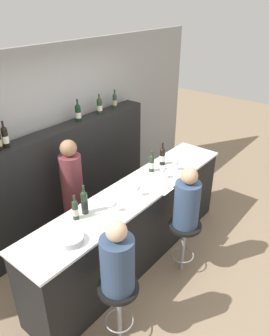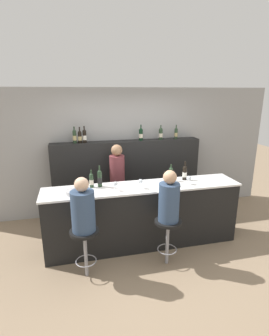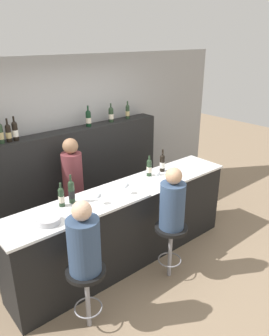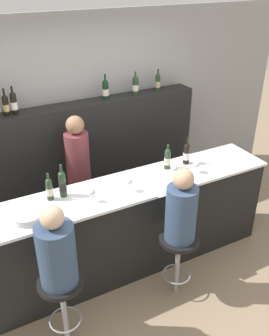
{
  "view_description": "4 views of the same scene",
  "coord_description": "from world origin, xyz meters",
  "px_view_note": "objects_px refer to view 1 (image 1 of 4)",
  "views": [
    {
      "loc": [
        -2.59,
        -1.8,
        3.15
      ],
      "look_at": [
        -0.1,
        0.21,
        1.43
      ],
      "focal_mm": 35.0,
      "sensor_mm": 36.0,
      "label": 1
    },
    {
      "loc": [
        -1.07,
        -3.54,
        2.51
      ],
      "look_at": [
        -0.14,
        0.3,
        1.36
      ],
      "focal_mm": 28.0,
      "sensor_mm": 36.0,
      "label": 2
    },
    {
      "loc": [
        -2.3,
        -2.59,
        2.83
      ],
      "look_at": [
        0.09,
        0.22,
        1.35
      ],
      "focal_mm": 35.0,
      "sensor_mm": 36.0,
      "label": 3
    },
    {
      "loc": [
        -1.52,
        -2.64,
        3.06
      ],
      "look_at": [
        0.03,
        0.27,
        1.25
      ],
      "focal_mm": 40.0,
      "sensor_mm": 36.0,
      "label": 4
    }
  ],
  "objects_px": {
    "bar_stool_right": "(184,234)",
    "wine_bottle_backbar_2": "(5,137)",
    "wine_bottle_counter_2": "(151,163)",
    "guest_seated_right": "(187,201)",
    "wine_glass_2": "(163,171)",
    "wine_bottle_counter_0": "(75,209)",
    "wine_bottle_backbar_5": "(115,101)",
    "guest_seated_left": "(117,261)",
    "wine_glass_3": "(176,163)",
    "wine_bottle_backbar_4": "(99,106)",
    "wine_glass_1": "(137,188)",
    "wine_bottle_counter_1": "(84,202)",
    "wine_bottle_backbar_3": "(78,113)",
    "wine_glass_0": "(114,204)",
    "bartender": "(74,199)",
    "metal_bowl": "(71,239)",
    "bar_stool_left": "(119,298)",
    "wine_bottle_counter_3": "(162,156)"
  },
  "relations": [
    {
      "from": "wine_bottle_backbar_4",
      "to": "wine_glass_3",
      "type": "distance_m",
      "value": 1.43
    },
    {
      "from": "guest_seated_right",
      "to": "wine_bottle_backbar_3",
      "type": "bearing_deg",
      "value": 87.86
    },
    {
      "from": "wine_bottle_counter_3",
      "to": "wine_bottle_counter_2",
      "type": "bearing_deg",
      "value": 180.0
    },
    {
      "from": "wine_bottle_counter_1",
      "to": "metal_bowl",
      "type": "bearing_deg",
      "value": -150.21
    },
    {
      "from": "guest_seated_right",
      "to": "guest_seated_left",
      "type": "bearing_deg",
      "value": 180.0
    },
    {
      "from": "wine_bottle_counter_0",
      "to": "wine_bottle_counter_1",
      "type": "height_order",
      "value": "wine_bottle_counter_1"
    },
    {
      "from": "wine_bottle_counter_3",
      "to": "wine_glass_2",
      "type": "relative_size",
      "value": 2.07
    },
    {
      "from": "wine_bottle_backbar_2",
      "to": "guest_seated_left",
      "type": "height_order",
      "value": "wine_bottle_backbar_2"
    },
    {
      "from": "wine_glass_0",
      "to": "wine_glass_2",
      "type": "height_order",
      "value": "wine_glass_2"
    },
    {
      "from": "wine_bottle_backbar_5",
      "to": "guest_seated_left",
      "type": "distance_m",
      "value": 2.8
    },
    {
      "from": "bartender",
      "to": "wine_glass_2",
      "type": "bearing_deg",
      "value": -50.38
    },
    {
      "from": "wine_bottle_backbar_5",
      "to": "wine_glass_3",
      "type": "bearing_deg",
      "value": -102.38
    },
    {
      "from": "wine_bottle_counter_3",
      "to": "wine_bottle_backbar_2",
      "type": "distance_m",
      "value": 2.01
    },
    {
      "from": "wine_bottle_counter_2",
      "to": "bar_stool_right",
      "type": "distance_m",
      "value": 1.0
    },
    {
      "from": "wine_glass_2",
      "to": "wine_bottle_backbar_4",
      "type": "bearing_deg",
      "value": 79.48
    },
    {
      "from": "wine_bottle_backbar_3",
      "to": "bartender",
      "type": "height_order",
      "value": "wine_bottle_backbar_3"
    },
    {
      "from": "wine_bottle_backbar_4",
      "to": "bar_stool_left",
      "type": "height_order",
      "value": "wine_bottle_backbar_4"
    },
    {
      "from": "wine_bottle_counter_0",
      "to": "wine_bottle_backbar_4",
      "type": "relative_size",
      "value": 0.97
    },
    {
      "from": "wine_glass_0",
      "to": "guest_seated_left",
      "type": "relative_size",
      "value": 0.19
    },
    {
      "from": "wine_bottle_counter_0",
      "to": "guest_seated_right",
      "type": "relative_size",
      "value": 0.38
    },
    {
      "from": "guest_seated_right",
      "to": "wine_glass_1",
      "type": "bearing_deg",
      "value": 119.55
    },
    {
      "from": "wine_glass_2",
      "to": "wine_bottle_counter_0",
      "type": "bearing_deg",
      "value": 169.76
    },
    {
      "from": "wine_glass_0",
      "to": "wine_bottle_counter_1",
      "type": "bearing_deg",
      "value": 132.59
    },
    {
      "from": "wine_glass_1",
      "to": "wine_bottle_counter_1",
      "type": "bearing_deg",
      "value": 159.38
    },
    {
      "from": "wine_bottle_counter_1",
      "to": "wine_bottle_backbar_4",
      "type": "xyz_separation_m",
      "value": [
        1.38,
        1.09,
        0.5
      ]
    },
    {
      "from": "wine_bottle_counter_1",
      "to": "bar_stool_left",
      "type": "height_order",
      "value": "wine_bottle_counter_1"
    },
    {
      "from": "guest_seated_left",
      "to": "bar_stool_right",
      "type": "height_order",
      "value": "guest_seated_left"
    },
    {
      "from": "metal_bowl",
      "to": "bartender",
      "type": "distance_m",
      "value": 1.25
    },
    {
      "from": "wine_bottle_counter_3",
      "to": "wine_glass_0",
      "type": "bearing_deg",
      "value": -169.55
    },
    {
      "from": "wine_glass_2",
      "to": "wine_bottle_backbar_2",
      "type": "bearing_deg",
      "value": 134.27
    },
    {
      "from": "wine_bottle_counter_2",
      "to": "guest_seated_right",
      "type": "bearing_deg",
      "value": -112.64
    },
    {
      "from": "wine_bottle_backbar_5",
      "to": "bar_stool_right",
      "type": "height_order",
      "value": "wine_bottle_backbar_5"
    },
    {
      "from": "wine_bottle_backbar_5",
      "to": "wine_glass_3",
      "type": "xyz_separation_m",
      "value": [
        -0.29,
        -1.32,
        -0.54
      ]
    },
    {
      "from": "wine_bottle_backbar_2",
      "to": "wine_glass_1",
      "type": "relative_size",
      "value": 2.09
    },
    {
      "from": "wine_glass_0",
      "to": "guest_seated_left",
      "type": "height_order",
      "value": "guest_seated_left"
    },
    {
      "from": "wine_bottle_counter_0",
      "to": "guest_seated_left",
      "type": "distance_m",
      "value": 0.77
    },
    {
      "from": "wine_bottle_counter_1",
      "to": "wine_bottle_backbar_4",
      "type": "bearing_deg",
      "value": 38.29
    },
    {
      "from": "wine_bottle_counter_2",
      "to": "wine_glass_0",
      "type": "relative_size",
      "value": 2.02
    },
    {
      "from": "wine_bottle_backbar_2",
      "to": "wine_glass_0",
      "type": "bearing_deg",
      "value": -74.72
    },
    {
      "from": "wine_bottle_backbar_5",
      "to": "bar_stool_right",
      "type": "bearing_deg",
      "value": -114.26
    },
    {
      "from": "wine_bottle_counter_3",
      "to": "wine_glass_3",
      "type": "height_order",
      "value": "wine_bottle_counter_3"
    },
    {
      "from": "bar_stool_left",
      "to": "guest_seated_left",
      "type": "relative_size",
      "value": 0.95
    },
    {
      "from": "wine_bottle_counter_3",
      "to": "bar_stool_left",
      "type": "relative_size",
      "value": 0.45
    },
    {
      "from": "bar_stool_right",
      "to": "wine_bottle_backbar_2",
      "type": "bearing_deg",
      "value": 119.8
    },
    {
      "from": "wine_bottle_backbar_4",
      "to": "bar_stool_left",
      "type": "distance_m",
      "value": 2.73
    },
    {
      "from": "wine_bottle_backbar_2",
      "to": "metal_bowl",
      "type": "bearing_deg",
      "value": -101.08
    },
    {
      "from": "wine_glass_1",
      "to": "wine_bottle_backbar_3",
      "type": "bearing_deg",
      "value": 75.0
    },
    {
      "from": "wine_glass_1",
      "to": "wine_bottle_backbar_5",
      "type": "bearing_deg",
      "value": 50.01
    },
    {
      "from": "wine_glass_3",
      "to": "guest_seated_right",
      "type": "xyz_separation_m",
      "value": [
        -0.53,
        -0.5,
        -0.11
      ]
    },
    {
      "from": "metal_bowl",
      "to": "bar_stool_right",
      "type": "relative_size",
      "value": 0.35
    }
  ]
}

